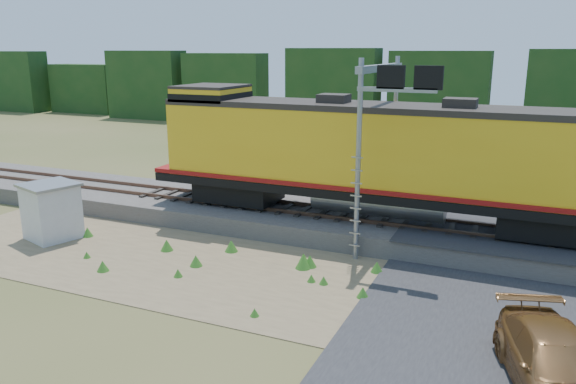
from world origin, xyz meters
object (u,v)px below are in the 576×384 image
at_px(locomotive, 372,155).
at_px(car, 557,366).
at_px(shed, 51,211).
at_px(signal_gantry, 385,107).

xyz_separation_m(locomotive, car, (6.95, -9.25, -2.81)).
distance_m(shed, signal_gantry, 14.30).
relative_size(shed, signal_gantry, 0.34).
bearing_deg(car, signal_gantry, 109.60).
distance_m(signal_gantry, car, 11.71).
height_order(signal_gantry, car, signal_gantry).
distance_m(locomotive, signal_gantry, 2.22).
height_order(shed, signal_gantry, signal_gantry).
bearing_deg(signal_gantry, locomotive, 132.07).
distance_m(locomotive, shed, 13.52).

